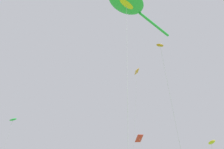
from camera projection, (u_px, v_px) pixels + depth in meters
The scene contains 6 objects.
big_show_kite at pixel (128, 3), 23.96m from camera, with size 7.86×5.88×20.27m.
small_kite_bird_shape at pixel (162, 53), 21.53m from camera, with size 2.70×2.69×15.37m.
small_kite_stunt_black at pixel (212, 143), 30.39m from camera, with size 1.15×4.80×11.40m.
small_kite_triangle_green at pixel (136, 81), 39.65m from camera, with size 2.65×1.24×24.20m.
small_kite_delta_white at pixel (13, 121), 30.97m from camera, with size 1.66×1.31×13.89m.
small_kite_diamond_red at pixel (140, 142), 33.19m from camera, with size 4.55×1.26×13.02m.
Camera 1 is at (-4.83, -3.02, 1.56)m, focal length 42.16 mm.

